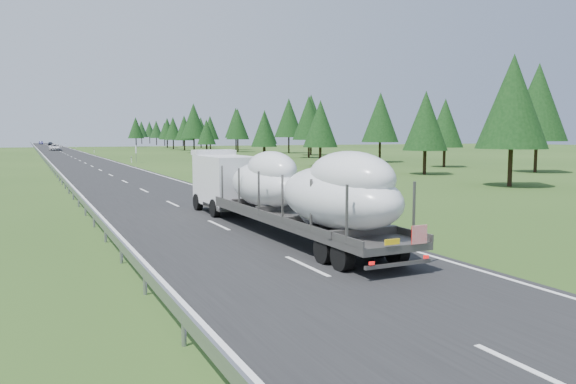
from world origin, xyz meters
name	(u,v)px	position (x,y,z in m)	size (l,w,h in m)	color
ground	(539,375)	(0.00, 0.00, 0.00)	(400.00, 400.00, 0.00)	#284316
road_surface	(75,158)	(0.00, 100.00, 0.01)	(10.00, 400.00, 0.02)	black
guardrail	(42,155)	(-5.30, 99.94, 0.60)	(0.10, 400.00, 0.76)	slate
marker_posts	(84,148)	(6.50, 155.00, 0.54)	(0.13, 350.08, 1.00)	silver
highway_sign	(136,151)	(7.20, 80.00, 1.81)	(0.08, 0.90, 2.60)	slate
tree_line_right	(266,123)	(39.32, 105.20, 6.74)	(27.47, 302.16, 12.52)	black
boat_truck	(282,187)	(1.71, 14.62, 2.01)	(2.92, 18.06, 3.68)	silver
distant_van	(55,147)	(-0.66, 154.28, 0.86)	(2.84, 6.16, 1.71)	silver
distant_car_dark	(50,144)	(1.20, 233.40, 0.72)	(1.70, 4.22, 1.44)	black
distant_car_blue	(41,143)	(-1.44, 262.17, 0.68)	(1.44, 4.13, 1.36)	#181843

